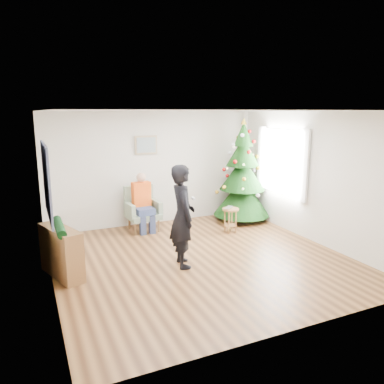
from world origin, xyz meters
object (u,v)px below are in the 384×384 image
stool (230,220)px  console (61,252)px  christmas_tree (242,175)px  standing_man (182,216)px  armchair (143,214)px

stool → console: bearing=-166.8°
christmas_tree → standing_man: christmas_tree is taller
christmas_tree → stool: 1.34m
christmas_tree → armchair: 2.56m
stool → standing_man: 2.14m
armchair → standing_man: bearing=-92.8°
standing_man → console: size_ratio=1.75×
armchair → standing_man: (0.04, -2.19, 0.52)m
standing_man → console: (-1.93, 0.40, -0.47)m
stool → standing_man: standing_man is taller
stool → armchair: armchair is taller
christmas_tree → armchair: bearing=175.2°
christmas_tree → armchair: christmas_tree is taller
christmas_tree → standing_man: bearing=-140.3°
christmas_tree → console: christmas_tree is taller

